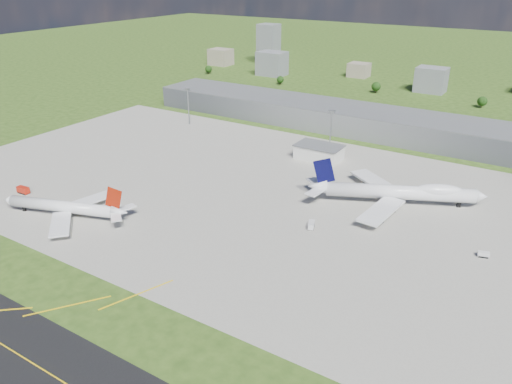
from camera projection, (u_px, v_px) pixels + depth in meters
The scene contains 21 objects.
ground at pixel (337, 134), 338.07m from camera, with size 1400.00×1400.00×0.00m, color #2D4816.
apron at pixel (266, 195), 248.37m from camera, with size 360.00×190.00×0.08m, color gray.
terminal at pixel (347, 118), 346.54m from camera, with size 300.00×42.00×15.00m, color slate.
ops_building at pixel (319, 152), 293.01m from camera, with size 26.00×16.00×8.00m, color silver.
mast_west at pixel (188, 100), 352.25m from camera, with size 3.50×2.00×25.90m.
mast_center at pixel (331, 124), 298.92m from camera, with size 3.50×2.00×25.90m.
airliner_red_twin at pixel (66, 207), 224.85m from camera, with size 61.05×46.46×17.21m.
airliner_blue_quad at pixel (400, 192), 236.18m from camera, with size 78.36×59.40×21.77m.
crash_tender at pixel (23, 190), 248.99m from camera, with size 6.76×3.28×3.44m.
tug_yellow at pixel (87, 208), 232.71m from camera, with size 4.04×3.54×1.75m.
van_white_near at pixel (311, 225), 216.06m from camera, with size 4.29×6.18×2.85m.
van_white_far at pixel (483, 255), 194.49m from camera, with size 4.62×2.97×2.24m.
bldg_far_w at pixel (221, 57), 572.11m from camera, with size 24.00×20.00×18.00m, color gray.
bldg_w at pixel (272, 63), 516.67m from camera, with size 28.00×22.00×24.00m, color slate.
bldg_cw at pixel (359, 70), 510.79m from camera, with size 20.00×18.00×14.00m, color gray.
bldg_c at pixel (431, 80), 447.22m from camera, with size 26.00×20.00×22.00m, color slate.
bldg_tall_w at pixel (269, 44), 578.21m from camera, with size 22.00×20.00×44.00m, color slate.
tree_far_w at pixel (208, 69), 525.43m from camera, with size 7.20×7.20×8.80m.
tree_w at pixel (280, 79), 478.08m from camera, with size 6.75×6.75×8.25m.
tree_c at pixel (376, 87), 445.61m from camera, with size 8.10×8.10×9.90m.
tree_e at pixel (482, 101), 398.25m from camera, with size 7.65×7.65×9.35m.
Camera 1 is at (125.79, -153.83, 103.66)m, focal length 35.00 mm.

